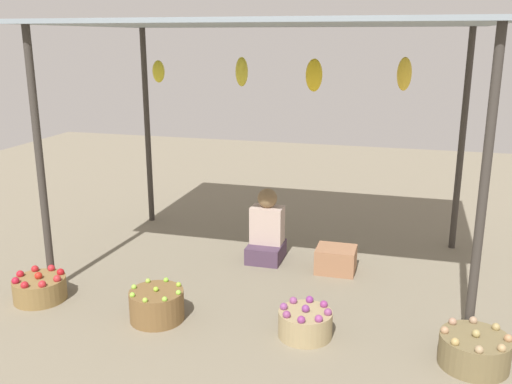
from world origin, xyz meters
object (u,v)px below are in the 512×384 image
(vendor_person, at_px, (267,233))
(wooden_crate_near_vendor, at_px, (336,260))
(basket_purple_onions, at_px, (305,323))
(basket_potatoes, at_px, (474,350))
(basket_limes, at_px, (157,305))
(basket_red_apples, at_px, (40,288))

(vendor_person, xyz_separation_m, wooden_crate_near_vendor, (0.76, -0.14, -0.17))
(basket_purple_onions, xyz_separation_m, wooden_crate_near_vendor, (0.06, 1.36, 0.01))
(basket_potatoes, bearing_deg, basket_limes, 179.54)
(basket_limes, relative_size, wooden_crate_near_vendor, 1.16)
(basket_limes, height_order, basket_potatoes, basket_limes)
(vendor_person, relative_size, wooden_crate_near_vendor, 1.97)
(basket_limes, xyz_separation_m, wooden_crate_near_vendor, (1.32, 1.42, -0.00))
(basket_red_apples, relative_size, basket_limes, 1.02)
(vendor_person, bearing_deg, basket_red_apples, -139.30)
(basket_purple_onions, distance_m, basket_potatoes, 1.27)
(wooden_crate_near_vendor, bearing_deg, basket_potatoes, -50.21)
(basket_red_apples, xyz_separation_m, basket_purple_onions, (2.45, 0.01, 0.00))
(basket_red_apples, xyz_separation_m, basket_limes, (1.19, -0.06, 0.02))
(vendor_person, bearing_deg, basket_limes, -109.62)
(basket_purple_onions, relative_size, basket_potatoes, 0.86)
(basket_potatoes, height_order, wooden_crate_near_vendor, basket_potatoes)
(wooden_crate_near_vendor, bearing_deg, vendor_person, 169.73)
(vendor_person, distance_m, wooden_crate_near_vendor, 0.80)
(basket_red_apples, distance_m, basket_purple_onions, 2.45)
(vendor_person, height_order, wooden_crate_near_vendor, vendor_person)
(basket_purple_onions, bearing_deg, basket_potatoes, -3.93)
(basket_red_apples, distance_m, basket_limes, 1.19)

